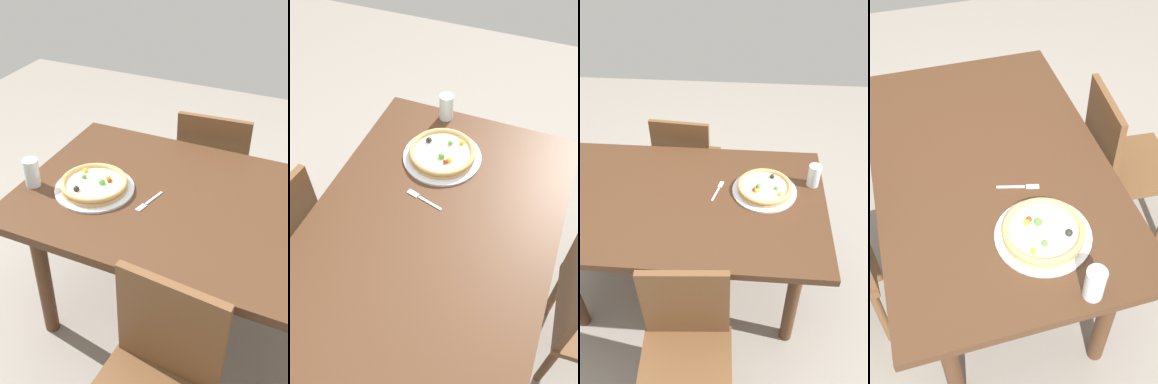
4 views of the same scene
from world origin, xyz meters
TOP-DOWN VIEW (x-y plane):
  - ground_plane at (0.00, 0.00)m, footprint 6.00×6.00m
  - dining_table at (0.00, 0.00)m, footprint 1.49×0.93m
  - plate at (0.43, 0.09)m, footprint 0.34×0.34m
  - pizza at (0.43, 0.09)m, footprint 0.29×0.29m
  - fork at (0.18, 0.09)m, footprint 0.06×0.16m
  - drinking_glass at (0.69, 0.17)m, footprint 0.07×0.07m

SIDE VIEW (x-z plane):
  - ground_plane at x=0.00m, z-range 0.00..0.00m
  - dining_table at x=0.00m, z-range 0.28..1.03m
  - fork at x=0.18m, z-range 0.75..0.75m
  - plate at x=0.43m, z-range 0.75..0.76m
  - pizza at x=0.43m, z-range 0.76..0.80m
  - drinking_glass at x=0.69m, z-range 0.75..0.88m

